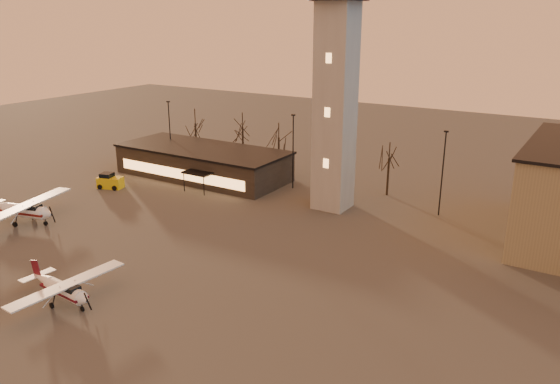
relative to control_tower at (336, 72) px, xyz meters
name	(u,v)px	position (x,y,z in m)	size (l,w,h in m)	color
ground	(161,315)	(0.00, -30.00, -16.33)	(220.00, 220.00, 0.00)	#3D3A38
control_tower	(336,72)	(0.00, 0.00, 0.00)	(6.80, 6.80, 32.60)	gray
terminal	(203,162)	(-21.99, 1.98, -14.17)	(25.40, 12.20, 4.30)	black
light_poles	(341,163)	(0.50, 1.00, -10.92)	(58.50, 12.25, 10.14)	black
tree_row	(277,134)	(-13.70, 9.16, -10.39)	(37.20, 9.20, 8.80)	black
cessna_front	(66,293)	(-7.72, -32.73, -15.36)	(8.14, 10.28, 2.83)	white
cessna_rear	(27,213)	(-26.91, -23.21, -15.14)	(10.02, 12.50, 3.45)	white
service_cart	(110,182)	(-29.29, -9.04, -15.53)	(3.66, 2.86, 2.08)	#DBB90C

